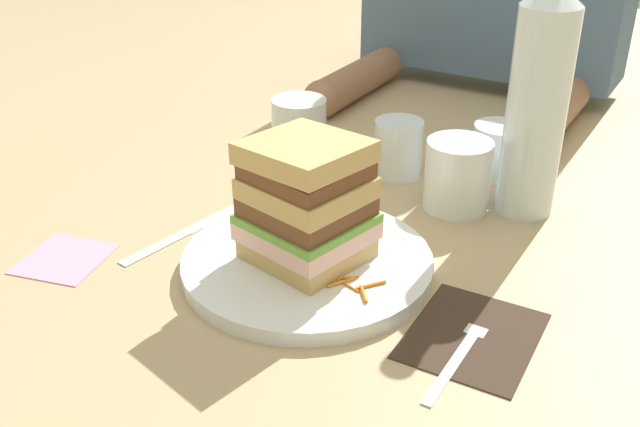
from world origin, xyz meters
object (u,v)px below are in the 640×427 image
(main_plate, at_px, (306,264))
(empty_tumbler_0, at_px, (398,148))
(sandwich, at_px, (305,204))
(empty_tumbler_1, at_px, (499,151))
(water_bottle, at_px, (538,99))
(fork, at_px, (465,345))
(juice_glass, at_px, (457,180))
(napkin_dark, at_px, (473,335))
(empty_tumbler_2, at_px, (299,126))
(napkin_pink, at_px, (65,258))
(knife, at_px, (186,232))

(main_plate, height_order, empty_tumbler_0, empty_tumbler_0)
(sandwich, relative_size, empty_tumbler_1, 1.89)
(main_plate, bearing_deg, water_bottle, 59.29)
(main_plate, xyz_separation_m, empty_tumbler_1, (0.09, 0.34, 0.03))
(fork, distance_m, juice_glass, 0.29)
(fork, bearing_deg, napkin_dark, 90.20)
(juice_glass, bearing_deg, empty_tumbler_2, 170.21)
(sandwich, height_order, empty_tumbler_1, sandwich)
(napkin_dark, height_order, juice_glass, juice_glass)
(juice_glass, distance_m, napkin_pink, 0.47)
(napkin_dark, bearing_deg, empty_tumbler_1, 105.97)
(main_plate, xyz_separation_m, empty_tumbler_0, (-0.02, 0.27, 0.03))
(water_bottle, bearing_deg, napkin_dark, -81.76)
(knife, height_order, juice_glass, juice_glass)
(main_plate, distance_m, juice_glass, 0.24)
(main_plate, relative_size, napkin_dark, 1.96)
(knife, height_order, empty_tumbler_0, empty_tumbler_0)
(water_bottle, bearing_deg, empty_tumbler_0, 176.10)
(main_plate, bearing_deg, napkin_dark, -4.55)
(empty_tumbler_0, distance_m, empty_tumbler_2, 0.15)
(main_plate, height_order, empty_tumbler_2, empty_tumbler_2)
(water_bottle, bearing_deg, empty_tumbler_1, 127.69)
(juice_glass, xyz_separation_m, water_bottle, (0.07, 0.04, 0.11))
(fork, height_order, empty_tumbler_1, empty_tumbler_1)
(napkin_dark, bearing_deg, knife, 177.80)
(sandwich, xyz_separation_m, napkin_dark, (0.20, -0.02, -0.08))
(sandwich, xyz_separation_m, knife, (-0.16, -0.00, -0.08))
(sandwich, bearing_deg, napkin_dark, -4.75)
(napkin_dark, bearing_deg, juice_glass, 115.66)
(knife, height_order, water_bottle, water_bottle)
(fork, bearing_deg, water_bottle, 97.65)
(main_plate, distance_m, napkin_dark, 0.20)
(napkin_dark, distance_m, napkin_pink, 0.45)
(main_plate, relative_size, fork, 1.63)
(juice_glass, bearing_deg, water_bottle, 26.82)
(sandwich, xyz_separation_m, juice_glass, (0.08, 0.22, -0.04))
(knife, height_order, empty_tumbler_1, empty_tumbler_1)
(juice_glass, bearing_deg, knife, -137.40)
(main_plate, xyz_separation_m, juice_glass, (0.08, 0.22, 0.03))
(main_plate, relative_size, water_bottle, 0.84)
(sandwich, bearing_deg, knife, -179.15)
(knife, bearing_deg, empty_tumbler_2, 92.99)
(main_plate, distance_m, water_bottle, 0.33)
(fork, bearing_deg, empty_tumbler_2, 140.71)
(napkin_dark, bearing_deg, empty_tumbler_2, 142.81)
(napkin_dark, height_order, napkin_pink, same)
(water_bottle, distance_m, napkin_pink, 0.57)
(sandwich, distance_m, empty_tumbler_1, 0.36)
(empty_tumbler_0, bearing_deg, empty_tumbler_1, 30.29)
(sandwich, distance_m, knife, 0.18)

